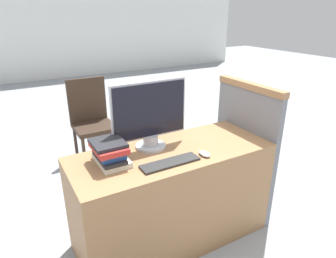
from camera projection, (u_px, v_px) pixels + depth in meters
wall_back at (33, 22)px, 7.15m from camera, size 12.00×0.06×2.80m
desk at (172, 196)px, 2.26m from camera, size 1.45×0.59×0.76m
carrel_divider at (244, 148)px, 2.57m from camera, size 0.07×0.69×1.15m
monitor at (150, 116)px, 2.09m from camera, size 0.57×0.22×0.49m
keyboard at (170, 163)px, 1.94m from camera, size 0.40×0.11×0.02m
mouse at (204, 154)px, 2.05m from camera, size 0.06×0.11×0.03m
book_stack at (110, 152)px, 1.92m from camera, size 0.21×0.28×0.16m
far_chair at (91, 117)px, 3.46m from camera, size 0.44×0.44×0.96m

